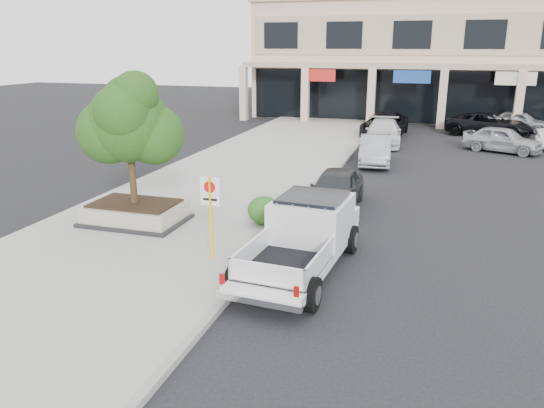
{
  "coord_description": "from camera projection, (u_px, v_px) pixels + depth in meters",
  "views": [
    {
      "loc": [
        2.79,
        -12.9,
        5.73
      ],
      "look_at": [
        -1.69,
        1.5,
        1.21
      ],
      "focal_mm": 35.0,
      "sensor_mm": 36.0,
      "label": 1
    }
  ],
  "objects": [
    {
      "name": "ground",
      "position": [
        316.0,
        268.0,
        14.24
      ],
      "size": [
        120.0,
        120.0,
        0.0
      ],
      "primitive_type": "plane",
      "color": "black",
      "rests_on": "ground"
    },
    {
      "name": "sidewalk",
      "position": [
        215.0,
        192.0,
        21.27
      ],
      "size": [
        8.0,
        52.0,
        0.15
      ],
      "primitive_type": "cube",
      "color": "gray",
      "rests_on": "ground"
    },
    {
      "name": "curb",
      "position": [
        311.0,
        200.0,
        20.14
      ],
      "size": [
        0.2,
        52.0,
        0.15
      ],
      "primitive_type": "cube",
      "color": "gray",
      "rests_on": "ground"
    },
    {
      "name": "strip_mall",
      "position": [
        512.0,
        59.0,
        41.63
      ],
      "size": [
        40.55,
        12.43,
        9.5
      ],
      "color": "#CDAE90",
      "rests_on": "ground"
    },
    {
      "name": "planter",
      "position": [
        135.0,
        213.0,
        17.36
      ],
      "size": [
        3.2,
        2.2,
        0.68
      ],
      "color": "black",
      "rests_on": "sidewalk"
    },
    {
      "name": "planter_tree",
      "position": [
        135.0,
        122.0,
        16.62
      ],
      "size": [
        2.9,
        2.55,
        4.0
      ],
      "color": "black",
      "rests_on": "planter"
    },
    {
      "name": "no_parking_sign",
      "position": [
        211.0,
        206.0,
        14.06
      ],
      "size": [
        0.55,
        0.09,
        2.3
      ],
      "color": "yellow",
      "rests_on": "sidewalk"
    },
    {
      "name": "hedge",
      "position": [
        264.0,
        210.0,
        17.11
      ],
      "size": [
        1.1,
        0.99,
        0.93
      ],
      "primitive_type": "ellipsoid",
      "color": "#1E4D16",
      "rests_on": "sidewalk"
    },
    {
      "name": "pickup_truck",
      "position": [
        300.0,
        239.0,
        13.71
      ],
      "size": [
        2.57,
        5.95,
        1.83
      ],
      "primitive_type": null,
      "rotation": [
        0.0,
        0.0,
        -0.07
      ],
      "color": "silver",
      "rests_on": "ground"
    },
    {
      "name": "curb_car_a",
      "position": [
        336.0,
        189.0,
        19.31
      ],
      "size": [
        1.71,
        4.19,
        1.42
      ],
      "primitive_type": "imported",
      "rotation": [
        0.0,
        0.0,
        -0.01
      ],
      "color": "#2A2D2F",
      "rests_on": "ground"
    },
    {
      "name": "curb_car_b",
      "position": [
        375.0,
        150.0,
        26.57
      ],
      "size": [
        1.91,
        4.38,
        1.4
      ],
      "primitive_type": "imported",
      "rotation": [
        0.0,
        0.0,
        0.1
      ],
      "color": "#97999E",
      "rests_on": "ground"
    },
    {
      "name": "curb_car_c",
      "position": [
        383.0,
        132.0,
        31.71
      ],
      "size": [
        2.41,
        5.19,
        1.47
      ],
      "primitive_type": "imported",
      "rotation": [
        0.0,
        0.0,
        0.07
      ],
      "color": "silver",
      "rests_on": "ground"
    },
    {
      "name": "curb_car_d",
      "position": [
        385.0,
        124.0,
        34.7
      ],
      "size": [
        2.84,
        5.63,
        1.53
      ],
      "primitive_type": "imported",
      "rotation": [
        0.0,
        0.0,
        -0.06
      ],
      "color": "black",
      "rests_on": "ground"
    },
    {
      "name": "lot_car_a",
      "position": [
        502.0,
        139.0,
        29.48
      ],
      "size": [
        4.53,
        3.18,
        1.43
      ],
      "primitive_type": "imported",
      "rotation": [
        0.0,
        0.0,
        1.18
      ],
      "color": "#9C9FA4",
      "rests_on": "ground"
    },
    {
      "name": "lot_car_d",
      "position": [
        489.0,
        125.0,
        34.79
      ],
      "size": [
        5.84,
        3.74,
        1.5
      ],
      "primitive_type": "imported",
      "rotation": [
        0.0,
        0.0,
        1.32
      ],
      "color": "black",
      "rests_on": "ground"
    },
    {
      "name": "lot_car_e",
      "position": [
        520.0,
        121.0,
        36.59
      ],
      "size": [
        4.48,
        2.91,
        1.42
      ],
      "primitive_type": "imported",
      "rotation": [
        0.0,
        0.0,
        1.25
      ],
      "color": "#9A9CA1",
      "rests_on": "ground"
    }
  ]
}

